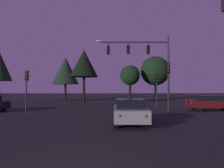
# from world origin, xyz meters

# --- Properties ---
(ground_plane) EXTENTS (168.00, 168.00, 0.00)m
(ground_plane) POSITION_xyz_m (0.00, 24.50, 0.00)
(ground_plane) COLOR black
(ground_plane) RESTS_ON ground
(traffic_signal_mast_arm) EXTENTS (7.39, 0.47, 7.46)m
(traffic_signal_mast_arm) POSITION_xyz_m (4.56, 15.68, 5.27)
(traffic_signal_mast_arm) COLOR #232326
(traffic_signal_mast_arm) RESTS_ON ground
(traffic_light_corner_left) EXTENTS (0.33, 0.37, 3.74)m
(traffic_light_corner_left) POSITION_xyz_m (-6.35, 13.08, 2.67)
(traffic_light_corner_left) COLOR #232326
(traffic_light_corner_left) RESTS_ON ground
(traffic_light_corner_right) EXTENTS (0.31, 0.36, 4.38)m
(traffic_light_corner_right) POSITION_xyz_m (5.97, 12.54, 3.10)
(traffic_light_corner_right) COLOR #232326
(traffic_light_corner_right) RESTS_ON ground
(traffic_light_median) EXTENTS (0.36, 0.39, 3.78)m
(traffic_light_median) POSITION_xyz_m (6.32, 18.43, 2.70)
(traffic_light_median) COLOR #232326
(traffic_light_median) RESTS_ON ground
(car_nearside_lane) EXTENTS (2.02, 4.69, 1.52)m
(car_nearside_lane) POSITION_xyz_m (2.17, 7.49, 0.80)
(car_nearside_lane) COLOR gray
(car_nearside_lane) RESTS_ON ground
(car_crossing_left) EXTENTS (4.67, 1.74, 1.52)m
(car_crossing_left) POSITION_xyz_m (10.96, 15.13, 0.80)
(car_crossing_left) COLOR #4C0F0F
(car_crossing_left) RESTS_ON ground
(tree_behind_sign) EXTENTS (3.65, 3.65, 7.24)m
(tree_behind_sign) POSITION_xyz_m (-2.38, 21.83, 5.45)
(tree_behind_sign) COLOR black
(tree_behind_sign) RESTS_ON ground
(tree_left_far) EXTENTS (5.90, 5.90, 8.78)m
(tree_left_far) POSITION_xyz_m (10.18, 36.84, 5.82)
(tree_left_far) COLOR black
(tree_left_far) RESTS_ON ground
(tree_center_horizon) EXTENTS (5.25, 5.25, 8.43)m
(tree_center_horizon) POSITION_xyz_m (-7.75, 35.99, 5.75)
(tree_center_horizon) COLOR black
(tree_center_horizon) RESTS_ON ground
(tree_right_cluster) EXTENTS (3.79, 3.79, 6.65)m
(tree_right_cluster) POSITION_xyz_m (4.82, 34.10, 4.71)
(tree_right_cluster) COLOR black
(tree_right_cluster) RESTS_ON ground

